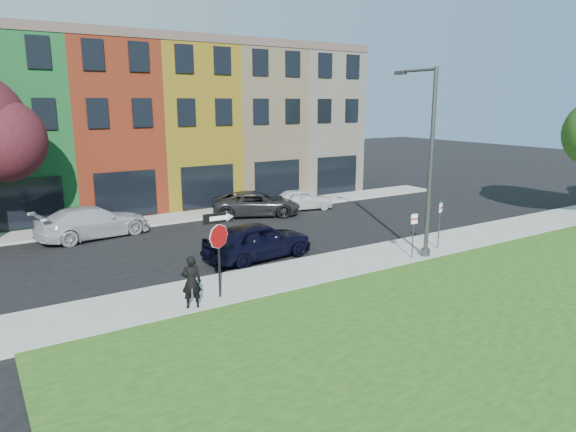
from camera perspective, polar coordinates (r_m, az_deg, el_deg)
ground at (r=19.11m, az=11.29°, el=-7.86°), size 120.00×120.00×0.00m
sidewalk_near at (r=22.47m, az=9.75°, el=-4.52°), size 40.00×3.00×0.12m
sidewalk_far at (r=30.15m, az=-13.13°, el=-0.28°), size 40.00×2.40×0.12m
rowhouse_block at (r=35.51m, az=-16.14°, el=9.50°), size 30.00×10.12×10.00m
stop_sign at (r=17.14m, az=-7.71°, el=-2.38°), size 1.05×0.11×2.92m
man at (r=16.77m, az=-10.68°, el=-7.19°), size 0.89×0.82×1.73m
sedan_near at (r=21.93m, az=-3.37°, el=-2.72°), size 2.83×5.17×1.64m
parked_car_silver at (r=27.13m, az=-20.83°, el=-0.62°), size 4.15×6.24×1.58m
parked_car_dark at (r=30.39m, az=-3.54°, el=1.40°), size 6.25×6.96×1.44m
parked_car_white at (r=31.98m, az=1.53°, el=1.87°), size 3.32×4.59×1.32m
street_lamp at (r=22.30m, az=15.18°, el=5.67°), size 0.44×2.58×7.85m
parking_sign_a at (r=22.14m, az=13.77°, el=-1.45°), size 0.32×0.11×1.97m
parking_sign_b at (r=23.85m, az=16.50°, el=-0.32°), size 0.31×0.14×2.19m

